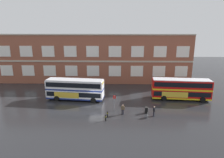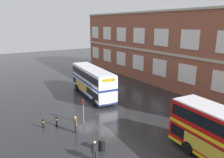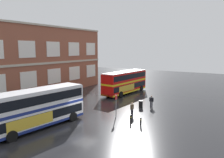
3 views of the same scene
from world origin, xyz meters
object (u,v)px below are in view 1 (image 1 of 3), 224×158
double_decker_middle (181,89)px  bus_stand_flag (114,101)px  waiting_passenger (154,111)px  safety_bollard_west (106,118)px  double_decker_near (75,89)px  station_litter_bin (146,110)px  second_passenger (123,109)px  safety_bollard_east (107,114)px

double_decker_middle → bus_stand_flag: size_ratio=4.14×
double_decker_middle → waiting_passenger: 10.26m
double_decker_middle → safety_bollard_west: (-14.13, -9.61, -1.66)m
double_decker_near → station_litter_bin: (12.97, -5.92, -1.63)m
double_decker_near → bus_stand_flag: (7.68, -5.06, -0.51)m
double_decker_middle → station_litter_bin: size_ratio=10.85×
double_decker_middle → bus_stand_flag: 14.09m
double_decker_middle → bus_stand_flag: bearing=-155.9°
double_decker_middle → safety_bollard_west: double_decker_middle is taller
second_passenger → safety_bollard_east: size_ratio=1.79×
second_passenger → double_decker_near: bearing=144.2°
double_decker_middle → safety_bollard_east: double_decker_middle is taller
double_decker_middle → second_passenger: 13.62m
double_decker_near → safety_bollard_west: size_ratio=11.81×
waiting_passenger → station_litter_bin: 1.59m
station_litter_bin → safety_bollard_east: 6.59m
second_passenger → safety_bollard_east: 2.71m
bus_stand_flag → station_litter_bin: bus_stand_flag is taller
waiting_passenger → safety_bollard_east: bearing=-176.1°
bus_stand_flag → waiting_passenger: bearing=-18.0°
double_decker_near → waiting_passenger: (13.97, -7.10, -1.22)m
double_decker_near → second_passenger: (9.05, -6.54, -1.22)m
double_decker_near → safety_bollard_west: double_decker_near is taller
waiting_passenger → safety_bollard_east: waiting_passenger is taller
double_decker_near → safety_bollard_east: 10.20m
waiting_passenger → safety_bollard_east: size_ratio=1.79×
double_decker_middle → bus_stand_flag: (-12.85, -5.75, -0.51)m
waiting_passenger → bus_stand_flag: 6.64m
double_decker_near → double_decker_middle: same height
bus_stand_flag → double_decker_middle: bearing=24.1°
bus_stand_flag → station_litter_bin: size_ratio=2.62×
station_litter_bin → safety_bollard_west: station_litter_bin is taller
safety_bollard_east → double_decker_middle: bearing=30.8°
second_passenger → double_decker_middle: bearing=32.2°
double_decker_near → second_passenger: 11.23m
waiting_passenger → safety_bollard_east: 7.40m
double_decker_middle → waiting_passenger: (-6.56, -7.79, -1.22)m
station_litter_bin → safety_bollard_west: bearing=-155.5°
double_decker_near → bus_stand_flag: bearing=-33.4°
double_decker_middle → station_litter_bin: bearing=-138.8°
double_decker_near → bus_stand_flag: size_ratio=4.15×
safety_bollard_east → station_litter_bin: bearing=14.7°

